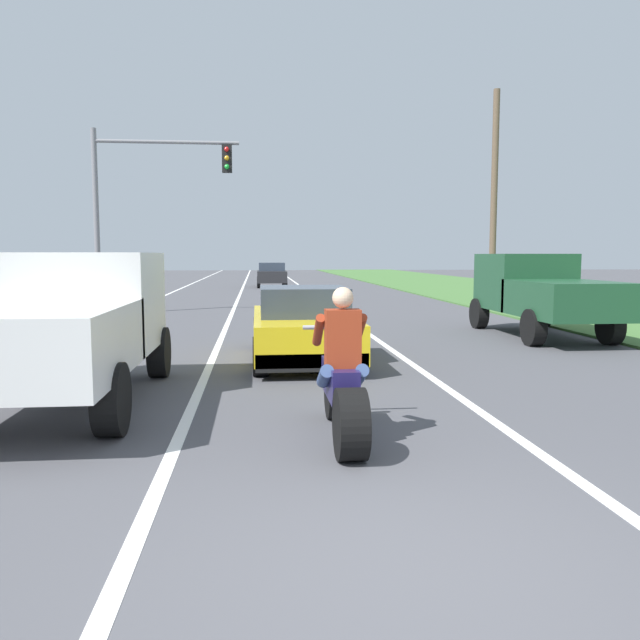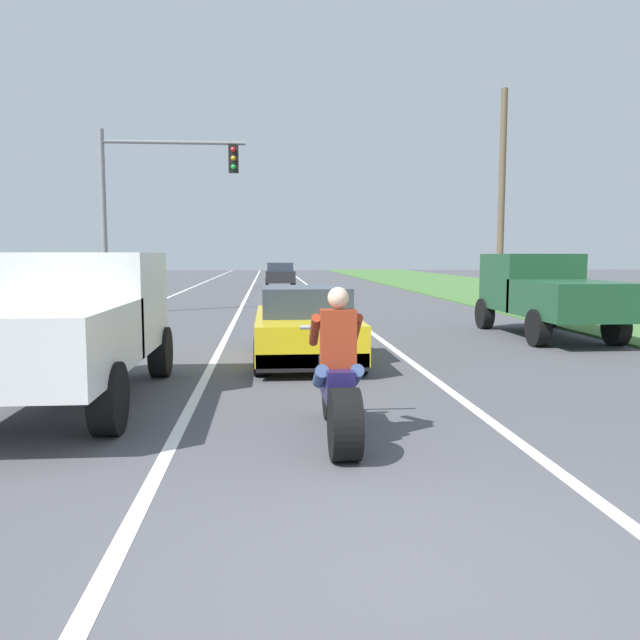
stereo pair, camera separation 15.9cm
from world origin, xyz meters
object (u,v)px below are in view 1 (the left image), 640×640
at_px(sports_car_yellow, 303,326).
at_px(pickup_truck_right_shoulder_dark_green, 540,290).
at_px(pickup_truck_left_lane_white, 69,320).
at_px(motorcycle_with_rider, 343,386).
at_px(traffic_light_mast_near, 141,192).
at_px(distant_car_far_ahead, 272,274).

xyz_separation_m(sports_car_yellow, pickup_truck_right_shoulder_dark_green, (5.93, 2.92, 0.48)).
bearing_deg(pickup_truck_left_lane_white, sports_car_yellow, 44.16).
relative_size(motorcycle_with_rider, pickup_truck_left_lane_white, 0.46).
relative_size(pickup_truck_left_lane_white, pickup_truck_right_shoulder_dark_green, 1.00).
bearing_deg(traffic_light_mast_near, sports_car_yellow, -64.88).
bearing_deg(sports_car_yellow, pickup_truck_left_lane_white, -135.84).
xyz_separation_m(pickup_truck_right_shoulder_dark_green, distant_car_far_ahead, (-5.86, 24.60, -0.33)).
xyz_separation_m(motorcycle_with_rider, pickup_truck_left_lane_white, (-3.31, 2.07, 0.51)).
bearing_deg(traffic_light_mast_near, distant_car_far_ahead, 75.46).
bearing_deg(motorcycle_with_rider, traffic_light_mast_near, 107.03).
relative_size(pickup_truck_left_lane_white, traffic_light_mast_near, 0.80).
bearing_deg(traffic_light_mast_near, pickup_truck_left_lane_white, -84.38).
bearing_deg(motorcycle_with_rider, pickup_truck_left_lane_white, 148.00).
bearing_deg(distant_car_far_ahead, pickup_truck_right_shoulder_dark_green, -76.60).
height_order(motorcycle_with_rider, sports_car_yellow, motorcycle_with_rider).
relative_size(motorcycle_with_rider, traffic_light_mast_near, 0.37).
bearing_deg(pickup_truck_right_shoulder_dark_green, pickup_truck_left_lane_white, -146.45).
distance_m(sports_car_yellow, traffic_light_mast_near, 11.24).
bearing_deg(sports_car_yellow, motorcycle_with_rider, -89.65).
xyz_separation_m(motorcycle_with_rider, traffic_light_mast_near, (-4.58, 14.97, 3.41)).
height_order(motorcycle_with_rider, pickup_truck_right_shoulder_dark_green, pickup_truck_right_shoulder_dark_green).
distance_m(pickup_truck_left_lane_white, traffic_light_mast_near, 13.28).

